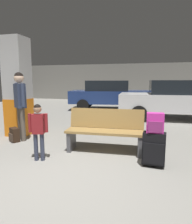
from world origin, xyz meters
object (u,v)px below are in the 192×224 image
at_px(backpack_bright, 155,123).
at_px(child, 38,126).
at_px(backpack_dark_floor, 14,135).
at_px(structural_pillar, 18,88).
at_px(suitcase, 154,149).
at_px(parked_car_near, 175,99).
at_px(bench, 105,131).
at_px(parked_car_far, 109,94).
at_px(adult, 20,99).

xyz_separation_m(backpack_bright, child, (-2.06, -0.24, -0.12)).
bearing_deg(child, backpack_dark_floor, 143.30).
xyz_separation_m(structural_pillar, backpack_bright, (3.53, -1.27, -0.53)).
relative_size(structural_pillar, suitcase, 4.33).
bearing_deg(backpack_dark_floor, parked_car_near, 44.27).
relative_size(backpack_bright, child, 0.32).
height_order(bench, backpack_bright, backpack_bright).
distance_m(bench, backpack_bright, 1.17).
height_order(bench, backpack_dark_floor, bench).
distance_m(structural_pillar, suitcase, 3.87).
bearing_deg(parked_car_far, adult, -100.70).
bearing_deg(adult, structural_pillar, 129.44).
bearing_deg(suitcase, child, -173.28).
height_order(bench, child, child).
bearing_deg(adult, parked_car_near, 43.76).
bearing_deg(parked_car_far, structural_pillar, -105.08).
bearing_deg(parked_car_near, adult, -136.24).
bearing_deg(backpack_bright, backpack_dark_floor, 168.63).
xyz_separation_m(backpack_bright, adult, (-3.17, 0.83, 0.27)).
bearing_deg(child, suitcase, 6.72).
relative_size(bench, backpack_dark_floor, 4.77).
bearing_deg(adult, child, -44.02).
bearing_deg(backpack_bright, parked_car_near, 79.15).
relative_size(backpack_bright, parked_car_far, 0.08).
xyz_separation_m(bench, adult, (-2.19, 0.27, 0.60)).
distance_m(structural_pillar, adult, 0.62).
bearing_deg(backpack_dark_floor, suitcase, -11.36).
height_order(structural_pillar, backpack_dark_floor, structural_pillar).
bearing_deg(adult, backpack_dark_floor, -121.01).
height_order(bench, parked_car_far, parked_car_far).
distance_m(backpack_dark_floor, parked_car_far, 6.28).
distance_m(structural_pillar, parked_car_far, 5.74).
relative_size(suitcase, child, 0.57).
bearing_deg(bench, parked_car_far, 99.72).
bearing_deg(bench, backpack_dark_floor, 177.50).
distance_m(backpack_bright, adult, 3.29).
height_order(child, backpack_dark_floor, child).
relative_size(bench, backpack_bright, 4.77).
bearing_deg(child, parked_car_near, 59.15).
bearing_deg(backpack_dark_floor, bench, -2.50).
bearing_deg(backpack_dark_floor, parked_car_far, 78.68).
distance_m(suitcase, backpack_bright, 0.45).
height_order(bench, adult, adult).
distance_m(backpack_bright, parked_car_far, 7.09).
height_order(backpack_bright, adult, adult).
bearing_deg(parked_car_near, child, -120.85).
bearing_deg(bench, suitcase, -29.74).
distance_m(parked_car_far, parked_car_near, 3.60).
bearing_deg(adult, backpack_bright, -14.61).
xyz_separation_m(bench, suitcase, (0.97, -0.56, -0.12)).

